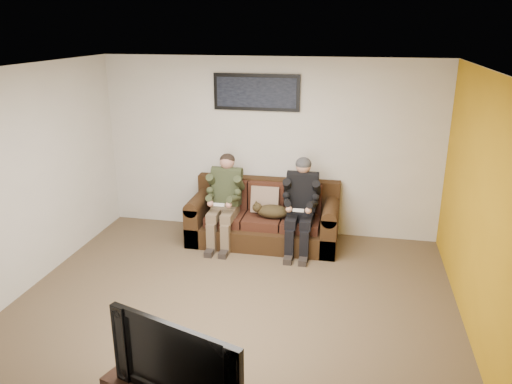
% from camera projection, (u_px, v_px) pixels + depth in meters
% --- Properties ---
extents(floor, '(5.00, 5.00, 0.00)m').
position_uv_depth(floor, '(234.00, 304.00, 5.67)').
color(floor, brown).
rests_on(floor, ground).
extents(ceiling, '(5.00, 5.00, 0.00)m').
position_uv_depth(ceiling, '(230.00, 70.00, 4.84)').
color(ceiling, silver).
rests_on(ceiling, ground).
extents(wall_back, '(5.00, 0.00, 5.00)m').
position_uv_depth(wall_back, '(269.00, 147.00, 7.35)').
color(wall_back, beige).
rests_on(wall_back, ground).
extents(wall_front, '(5.00, 0.00, 5.00)m').
position_uv_depth(wall_front, '(146.00, 310.00, 3.17)').
color(wall_front, beige).
rests_on(wall_front, ground).
extents(wall_left, '(0.00, 4.50, 4.50)m').
position_uv_depth(wall_left, '(21.00, 182.00, 5.73)').
color(wall_left, beige).
rests_on(wall_left, ground).
extents(wall_right, '(0.00, 4.50, 4.50)m').
position_uv_depth(wall_right, '(485.00, 213.00, 4.79)').
color(wall_right, beige).
rests_on(wall_right, ground).
extents(accent_wall_right, '(0.00, 4.50, 4.50)m').
position_uv_depth(accent_wall_right, '(484.00, 213.00, 4.79)').
color(accent_wall_right, '#C28D13').
rests_on(accent_wall_right, ground).
extents(sofa, '(2.12, 0.91, 0.87)m').
position_uv_depth(sofa, '(265.00, 219.00, 7.26)').
color(sofa, '#311E0E').
rests_on(sofa, ground).
extents(throw_pillow, '(0.40, 0.19, 0.40)m').
position_uv_depth(throw_pillow, '(265.00, 199.00, 7.21)').
color(throw_pillow, '#8B6F5B').
rests_on(throw_pillow, sofa).
extents(throw_blanket, '(0.43, 0.21, 0.08)m').
position_uv_depth(throw_blanket, '(226.00, 176.00, 7.46)').
color(throw_blanket, '#C5B091').
rests_on(throw_blanket, sofa).
extents(person_left, '(0.51, 0.87, 1.28)m').
position_uv_depth(person_left, '(225.00, 195.00, 7.08)').
color(person_left, brown).
rests_on(person_left, sofa).
extents(person_right, '(0.51, 0.86, 1.29)m').
position_uv_depth(person_right, '(301.00, 200.00, 6.87)').
color(person_right, black).
rests_on(person_right, sofa).
extents(cat, '(0.66, 0.26, 0.24)m').
position_uv_depth(cat, '(271.00, 211.00, 7.02)').
color(cat, '#45361B').
rests_on(cat, sofa).
extents(framed_poster, '(1.25, 0.05, 0.52)m').
position_uv_depth(framed_poster, '(256.00, 92.00, 7.09)').
color(framed_poster, black).
rests_on(framed_poster, wall_back).
extents(television, '(1.11, 0.50, 0.65)m').
position_uv_depth(television, '(184.00, 356.00, 3.60)').
color(television, black).
rests_on(television, tv_stand).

